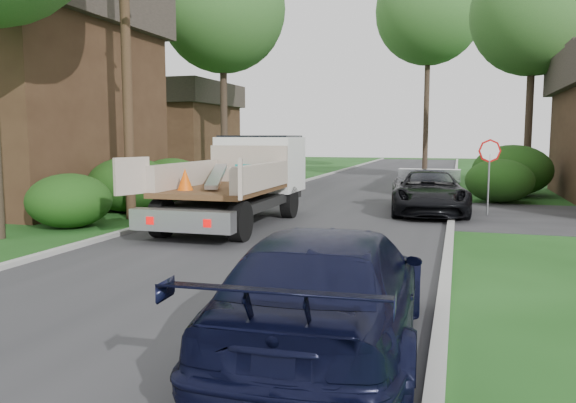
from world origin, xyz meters
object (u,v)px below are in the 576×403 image
Objects in this scene: stop_sign at (489,161)px; tree_left_back at (62,1)px; utility_pole at (126,50)px; flatbed_truck at (247,175)px; black_pickup at (428,192)px; house_left_far at (168,129)px; house_left_near at (5,90)px; navy_suv at (329,291)px; tree_right_far at (534,13)px; tree_left_far at (223,10)px; tree_center_far at (429,11)px.

tree_left_back is at bearing 168.23° from stop_sign.
utility_pole reaches higher than flatbed_truck.
black_pickup is (8.79, 4.03, -4.46)m from utility_pole.
tree_left_back is (-19.20, 4.00, 7.20)m from stop_sign.
house_left_far is 20.13m from flatbed_truck.
flatbed_truck is (11.63, -16.35, -1.64)m from house_left_far.
house_left_near is 10.61m from flatbed_truck.
house_left_near is 18.76m from navy_suv.
navy_suv is at bearing -101.02° from tree_right_far.
tree_right_far is 22.62m from tree_left_back.
house_left_near reaches higher than navy_suv.
tree_left_back is at bearing -93.18° from house_left_far.
tree_left_far is at bearing 116.05° from flatbed_truck.
navy_suv is (14.84, -10.92, -3.52)m from house_left_near.
black_pickup is (-4.19, -10.99, -7.76)m from tree_right_far.
flatbed_truck is at bearing -31.21° from tree_left_back.
house_left_far is at bearing 86.82° from tree_left_back.
black_pickup is at bearing -37.70° from house_left_far.
utility_pole reaches higher than stop_sign.
utility_pole is 1.32× the size of house_left_far.
flatbed_truck is at bearing -7.58° from house_left_near.
stop_sign is at bearing -11.77° from tree_left_back.
utility_pole is 0.82× the size of tree_left_far.
tree_right_far is at bearing 56.52° from flatbed_truck.
utility_pole is 26.75m from tree_center_far.
tree_left_far reaches higher than navy_suv.
house_left_near is 1.88× the size of black_pickup.
tree_right_far is 11.68m from tree_center_far.
tree_left_far is 2.37× the size of black_pickup.
house_left_near reaches higher than stop_sign.
tree_right_far is (19.50, 13.00, 4.20)m from house_left_near.
flatbed_truck is (10.13, -1.35, -2.87)m from house_left_near.
house_left_near is 11.93m from tree_left_far.
flatbed_truck is 1.32× the size of navy_suv.
tree_left_far is (4.50, 10.00, 4.70)m from house_left_near.
tree_left_far is at bearing 65.77° from house_left_near.
stop_sign is 11.91m from utility_pole.
tree_center_far is 2.83× the size of black_pickup.
house_left_far is at bearing -60.79° from navy_suv.
navy_suv reaches higher than black_pickup.
tree_center_far is at bearing 58.67° from house_left_near.
tree_left_back is at bearing -148.39° from tree_left_far.
tree_center_far is 26.45m from flatbed_truck.
house_left_near is 1.29× the size of house_left_far.
tree_left_far is at bearing 147.79° from stop_sign.
stop_sign is 0.20× the size of tree_left_far.
tree_right_far reaches higher than utility_pole.
navy_suv is at bearing -57.77° from house_left_far.
utility_pole is 6.88m from house_left_near.
flatbed_truck is 10.69m from navy_suv.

